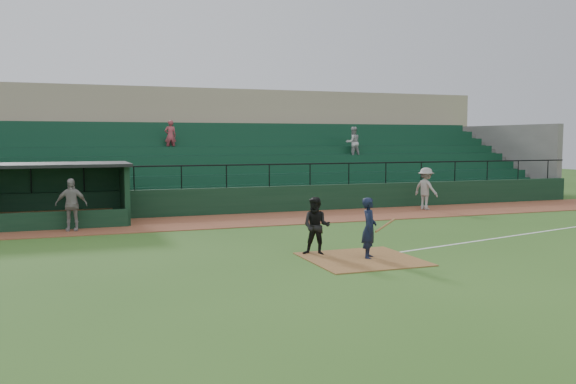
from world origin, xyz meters
name	(u,v)px	position (x,y,z in m)	size (l,w,h in m)	color
ground	(346,253)	(0.00, 0.00, 0.00)	(90.00, 90.00, 0.00)	#2F571C
warning_track	(263,219)	(0.00, 8.00, 0.01)	(40.00, 4.00, 0.03)	brown
home_plate_dirt	(362,259)	(0.00, -1.00, 0.01)	(3.00, 3.00, 0.03)	brown
foul_line	(534,233)	(8.00, 1.20, 0.01)	(18.00, 0.09, 0.01)	white
stadium_structure	(216,158)	(0.00, 16.46, 2.30)	(38.00, 13.08, 6.40)	black
dugout	(9,192)	(-9.75, 9.56, 1.33)	(8.90, 3.20, 2.42)	black
batter_at_plate	(369,228)	(0.25, -0.93, 0.86)	(1.14, 0.75, 1.72)	black
umpire	(316,226)	(-0.94, 0.05, 0.84)	(0.82, 0.64, 1.68)	black
runner	(426,189)	(8.23, 8.56, 1.02)	(1.28, 0.73, 1.98)	gray
dugout_player_a	(71,205)	(-7.54, 7.28, 0.98)	(1.12, 0.47, 1.91)	gray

